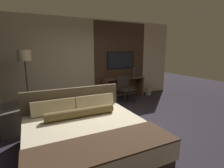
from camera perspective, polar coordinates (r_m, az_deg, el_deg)
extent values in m
plane|color=#28232D|center=(4.13, 3.04, -14.34)|extent=(16.00, 16.00, 0.00)
cube|color=#BCAD8E|center=(6.13, -8.88, 7.55)|extent=(7.20, 0.06, 2.80)
cube|color=#3D2B1E|center=(6.64, 2.75, 7.94)|extent=(2.08, 0.03, 2.70)
cube|color=#33281E|center=(3.20, -7.30, -20.34)|extent=(1.96, 1.94, 0.22)
cube|color=beige|center=(3.07, -7.42, -16.22)|extent=(2.02, 2.00, 0.30)
cube|color=#422D1E|center=(2.46, -2.31, -19.30)|extent=(2.04, 0.70, 0.02)
cube|color=brown|center=(3.95, -12.43, -8.15)|extent=(2.06, 0.08, 0.97)
cube|color=beige|center=(3.69, -18.59, -7.07)|extent=(0.85, 0.23, 0.31)
cube|color=beige|center=(3.89, -5.80, -5.61)|extent=(0.85, 0.23, 0.31)
cylinder|color=brown|center=(3.40, -10.22, -9.19)|extent=(1.31, 0.17, 0.17)
cube|color=brown|center=(6.49, 3.78, 1.90)|extent=(1.58, 0.46, 0.03)
cube|color=brown|center=(6.22, -2.34, -2.00)|extent=(0.06, 0.41, 0.71)
cube|color=brown|center=(6.96, 9.16, -0.70)|extent=(0.06, 0.41, 0.71)
cube|color=brown|center=(6.72, 2.85, -0.38)|extent=(1.46, 0.02, 0.36)
cube|color=black|center=(6.61, 2.88, 7.78)|extent=(1.12, 0.04, 0.63)
cube|color=black|center=(6.59, 2.97, 7.77)|extent=(1.06, 0.01, 0.58)
cube|color=#28231E|center=(5.92, 4.74, -1.83)|extent=(0.58, 0.55, 0.05)
cube|color=#28231E|center=(6.04, 3.51, 0.72)|extent=(0.49, 0.16, 0.42)
cylinder|color=black|center=(5.71, 4.28, -4.77)|extent=(0.04, 0.04, 0.42)
cylinder|color=black|center=(5.96, 7.45, -4.13)|extent=(0.04, 0.04, 0.42)
cylinder|color=black|center=(6.01, 1.98, -3.91)|extent=(0.04, 0.04, 0.42)
cylinder|color=black|center=(6.25, 5.08, -3.35)|extent=(0.04, 0.04, 0.42)
cube|color=#47423D|center=(4.61, -29.27, -10.31)|extent=(1.05, 0.97, 0.40)
cube|color=#47423D|center=(4.24, -27.45, -10.98)|extent=(0.82, 0.42, 0.54)
cube|color=#47423D|center=(4.95, -30.97, -8.21)|extent=(0.82, 0.42, 0.54)
cylinder|color=#282623|center=(5.44, -25.23, -8.83)|extent=(0.28, 0.28, 0.03)
cylinder|color=#332D28|center=(5.24, -25.91, -1.09)|extent=(0.03, 0.03, 1.53)
cylinder|color=beige|center=(5.14, -26.74, 8.36)|extent=(0.34, 0.34, 0.28)
cylinder|color=#333338|center=(6.63, 7.17, 3.88)|extent=(0.11, 0.11, 0.39)
cube|color=#332D28|center=(6.38, 2.89, 2.05)|extent=(0.24, 0.19, 0.03)
cylinder|color=gray|center=(7.10, 11.83, -2.36)|extent=(0.22, 0.22, 0.28)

